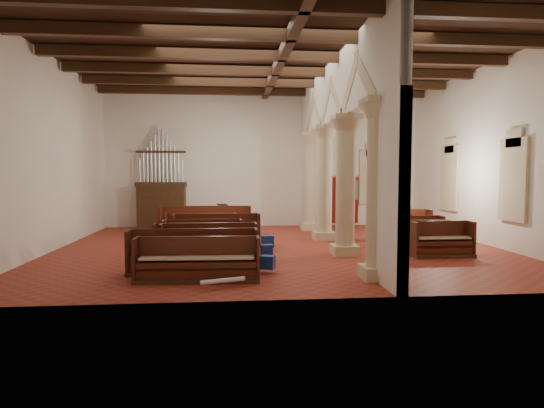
{
  "coord_description": "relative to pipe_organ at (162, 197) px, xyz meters",
  "views": [
    {
      "loc": [
        -1.53,
        -14.44,
        2.42
      ],
      "look_at": [
        -0.16,
        0.5,
        1.38
      ],
      "focal_mm": 30.0,
      "sensor_mm": 36.0,
      "label": 1
    }
  ],
  "objects": [
    {
      "name": "aisle_pew_3",
      "position": [
        8.97,
        -4.5,
        -1.0
      ],
      "size": [
        2.03,
        0.75,
        1.11
      ],
      "rotation": [
        0.0,
        0.0,
        0.0
      ],
      "color": "#3C2613",
      "rests_on": "floor"
    },
    {
      "name": "pipe_organ",
      "position": [
        0.0,
        0.0,
        0.0
      ],
      "size": [
        2.1,
        0.85,
        4.4
      ],
      "color": "#3C2613",
      "rests_on": "floor"
    },
    {
      "name": "window_right_b",
      "position": [
        11.48,
        -3.0,
        0.83
      ],
      "size": [
        0.03,
        1.0,
        2.2
      ],
      "primitive_type": "cube",
      "color": "#357864",
      "rests_on": "wall_right"
    },
    {
      "name": "window_back",
      "position": [
        9.5,
        0.48,
        0.83
      ],
      "size": [
        1.0,
        0.03,
        2.2
      ],
      "primitive_type": "cube",
      "color": "#357864",
      "rests_on": "wall_back"
    },
    {
      "name": "ceiling_beams",
      "position": [
        4.5,
        -5.5,
        4.45
      ],
      "size": [
        13.8,
        11.8,
        0.3
      ],
      "primitive_type": null,
      "color": "#3C2613",
      "rests_on": "wall_back"
    },
    {
      "name": "nave_pew_5",
      "position": [
        2.5,
        -4.91,
        -1.02
      ],
      "size": [
        2.89,
        0.82,
        1.05
      ],
      "rotation": [
        0.0,
        0.0,
        0.04
      ],
      "color": "#3C2613",
      "rests_on": "floor"
    },
    {
      "name": "wall_left",
      "position": [
        -2.5,
        -5.5,
        1.63
      ],
      "size": [
        0.02,
        12.0,
        6.0
      ],
      "primitive_type": "cube",
      "color": "white",
      "rests_on": "floor"
    },
    {
      "name": "aisle_pew_2",
      "position": [
        9.07,
        -5.49,
        -1.04
      ],
      "size": [
        1.82,
        0.78,
        0.99
      ],
      "rotation": [
        0.0,
        0.0,
        -0.07
      ],
      "color": "#3C2613",
      "rests_on": "floor"
    },
    {
      "name": "nave_pew_1",
      "position": [
        2.07,
        -8.99,
        -1.02
      ],
      "size": [
        3.1,
        0.72,
        1.06
      ],
      "rotation": [
        0.0,
        0.0,
        0.01
      ],
      "color": "#3C2613",
      "rests_on": "floor"
    },
    {
      "name": "processional_banner",
      "position": [
        8.0,
        -1.46,
        -0.59
      ],
      "size": [
        0.51,
        0.66,
        2.25
      ],
      "rotation": [
        0.0,
        0.0,
        -0.1
      ],
      "color": "#3C2613",
      "rests_on": "floor"
    },
    {
      "name": "tube_heater_b",
      "position": [
        1.6,
        -8.44,
        -1.21
      ],
      "size": [
        0.98,
        0.18,
        0.1
      ],
      "primitive_type": "cylinder",
      "rotation": [
        0.0,
        1.57,
        0.08
      ],
      "color": "silver",
      "rests_on": "floor"
    },
    {
      "name": "nave_pew_7",
      "position": [
        2.02,
        -2.75,
        -0.99
      ],
      "size": [
        3.44,
        0.84,
        1.15
      ],
      "rotation": [
        0.0,
        0.0,
        -0.02
      ],
      "color": "#3C2613",
      "rests_on": "floor"
    },
    {
      "name": "wall_back",
      "position": [
        4.5,
        0.5,
        1.63
      ],
      "size": [
        14.0,
        0.02,
        6.0
      ],
      "primitive_type": "cube",
      "color": "white",
      "rests_on": "floor"
    },
    {
      "name": "nave_pew_6",
      "position": [
        1.91,
        -3.77,
        -1.05
      ],
      "size": [
        2.54,
        0.72,
        0.98
      ],
      "rotation": [
        0.0,
        0.0,
        -0.03
      ],
      "color": "#3C2613",
      "rests_on": "floor"
    },
    {
      "name": "aisle_pew_0",
      "position": [
        9.02,
        -7.47,
        -1.03
      ],
      "size": [
        1.79,
        0.71,
        1.02
      ],
      "rotation": [
        0.0,
        0.0,
        0.02
      ],
      "color": "#3C2613",
      "rests_on": "floor"
    },
    {
      "name": "floor",
      "position": [
        4.5,
        -5.5,
        -1.37
      ],
      "size": [
        14.0,
        14.0,
        0.0
      ],
      "primitive_type": "plane",
      "color": "maroon",
      "rests_on": "ground"
    },
    {
      "name": "window_right_a",
      "position": [
        11.48,
        -7.0,
        0.83
      ],
      "size": [
        0.03,
        1.0,
        2.2
      ],
      "primitive_type": "cube",
      "color": "#357864",
      "rests_on": "wall_right"
    },
    {
      "name": "wall_front",
      "position": [
        4.5,
        -11.5,
        1.63
      ],
      "size": [
        14.0,
        0.02,
        6.0
      ],
      "primitive_type": "cube",
      "color": "white",
      "rests_on": "floor"
    },
    {
      "name": "hymnal_box_b",
      "position": [
        3.96,
        -7.5,
        -1.11
      ],
      "size": [
        0.34,
        0.28,
        0.32
      ],
      "primitive_type": "cube",
      "rotation": [
        0.0,
        0.0,
        0.05
      ],
      "color": "navy",
      "rests_on": "floor"
    },
    {
      "name": "hymnal_box_a",
      "position": [
        3.86,
        -9.16,
        -1.11
      ],
      "size": [
        0.39,
        0.36,
        0.32
      ],
      "primitive_type": "cube",
      "rotation": [
        0.0,
        0.0,
        -0.37
      ],
      "color": "#162998",
      "rests_on": "floor"
    },
    {
      "name": "aisle_pew_1",
      "position": [
        8.89,
        -6.49,
        -1.05
      ],
      "size": [
        1.75,
        0.74,
        0.95
      ],
      "rotation": [
        0.0,
        0.0,
        0.06
      ],
      "color": "#3C2613",
      "rests_on": "floor"
    },
    {
      "name": "nave_pew_0",
      "position": [
        2.23,
        -9.83,
        -1.05
      ],
      "size": [
        2.79,
        0.76,
        0.99
      ],
      "rotation": [
        0.0,
        0.0,
        -0.04
      ],
      "color": "#3C2613",
      "rests_on": "floor"
    },
    {
      "name": "dossal_curtain",
      "position": [
        8.0,
        0.42,
        -0.21
      ],
      "size": [
        1.8,
        0.07,
        2.17
      ],
      "color": "maroon",
      "rests_on": "floor"
    },
    {
      "name": "wall_right",
      "position": [
        11.5,
        -5.5,
        1.63
      ],
      "size": [
        0.02,
        12.0,
        6.0
      ],
      "primitive_type": "cube",
      "color": "white",
      "rests_on": "floor"
    },
    {
      "name": "lectern",
      "position": [
        2.68,
        -0.37,
        -0.92
      ],
      "size": [
        0.54,
        0.58,
        1.09
      ],
      "rotation": [
        0.0,
        0.0,
        -0.42
      ],
      "color": "#3C1D13",
      "rests_on": "floor"
    },
    {
      "name": "tube_heater_a",
      "position": [
        2.8,
        -10.52,
        -1.21
      ],
      "size": [
        0.94,
        0.4,
        0.1
      ],
      "primitive_type": "cylinder",
      "rotation": [
        0.0,
        1.57,
        0.33
      ],
      "color": "silver",
      "rests_on": "floor"
    },
    {
      "name": "nave_pew_2",
      "position": [
        2.38,
        -7.61,
        -1.03
      ],
      "size": [
        2.63,
        0.75,
        1.04
      ],
      "rotation": [
        0.0,
        0.0,
        0.02
      ],
      "color": "#3C2613",
      "rests_on": "floor"
    },
    {
      "name": "nave_pew_4",
      "position": [
        2.11,
        -5.7,
        -1.06
      ],
      "size": [
        2.42,
        0.68,
        0.95
      ],
      "rotation": [
        0.0,
        0.0,
        -0.02
      ],
      "color": "#3C2613",
      "rests_on": "floor"
    },
    {
      "name": "ceiling",
      "position": [
        4.5,
        -5.5,
        4.63
      ],
      "size": [
        14.0,
        14.0,
        0.0
      ],
      "primitive_type": "plane",
      "rotation": [
        3.14,
        0.0,
        0.0
      ],
      "color": "#331C11",
      "rests_on": "wall_back"
    },
    {
      "name": "nave_pew_3",
      "position": [
        2.2,
        -6.79,
        -1.06
      ],
      "size": [
        2.9,
        0.73,
        0.96
      ],
      "rotation": [
        0.0,
        0.0,
        -0.03
      ],
      "color": "#3C2613",
      "rests_on": "floor"
    },
    {
      "name": "hymnal_box_c",
      "position": [
        4.11,
        -5.95,
        -1.09
      ],
      "size": [
        0.39,
        0.33,
        0.36
      ],
      "primitive_type": "cube",
      "rotation": [
        0.0,
        0.0,
        0.12
      ],
      "color": "#16259C",
      "rests_on": "floor"
    },
    {
      "name": "arcade",
      "position": [
        6.3,
        -5.5,
        2.19
      ],
      "size": [
        0.9,
        11.9,
        6.0
      ],
      "color": "beige",
      "rests_on": "floor"
    }
  ]
}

